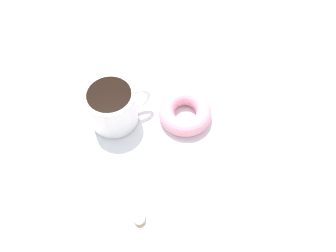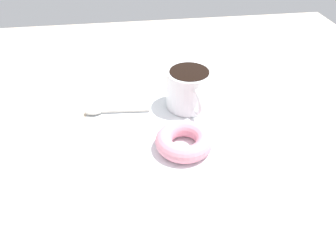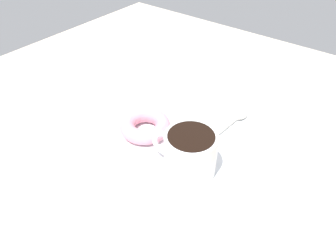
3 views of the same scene
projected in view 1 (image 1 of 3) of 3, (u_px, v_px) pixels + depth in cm
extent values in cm
cube|color=beige|center=(163.00, 126.00, 64.63)|extent=(120.00, 120.00, 2.00)
cube|color=white|center=(168.00, 132.00, 62.56)|extent=(31.69, 31.69, 0.30)
cylinder|color=white|center=(112.00, 107.00, 60.57)|extent=(9.17, 9.17, 7.91)
cylinder|color=black|center=(109.00, 95.00, 57.37)|extent=(7.97, 7.97, 0.60)
torus|color=white|center=(138.00, 98.00, 61.60)|extent=(1.59, 5.40, 5.33)
torus|color=pink|center=(185.00, 113.00, 62.83)|extent=(10.29, 10.29, 3.05)
ellipsoid|color=#B7B2A8|center=(139.00, 214.00, 53.71)|extent=(3.79, 2.70, 0.90)
cylinder|color=#B7B2A8|center=(134.00, 179.00, 57.06)|extent=(10.48, 1.45, 0.56)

